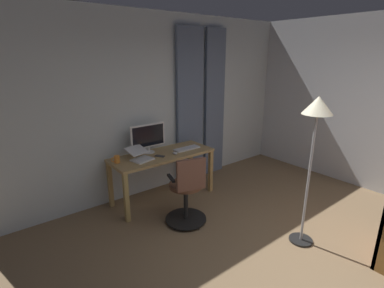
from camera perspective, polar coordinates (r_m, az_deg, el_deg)
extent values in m
plane|color=#806648|center=(3.48, 24.37, -23.77)|extent=(7.75, 7.75, 0.00)
cube|color=silver|center=(4.79, -6.40, 7.68)|extent=(5.38, 0.10, 2.83)
cube|color=slate|center=(5.39, 4.41, 7.77)|extent=(0.44, 0.06, 2.64)
cube|color=slate|center=(5.03, -0.39, 7.14)|extent=(0.54, 0.06, 2.64)
cube|color=tan|center=(4.45, -5.84, -2.18)|extent=(1.59, 0.61, 0.04)
cube|color=tan|center=(4.82, 3.66, -5.35)|extent=(0.06, 0.06, 0.71)
cube|color=tan|center=(4.06, -12.77, -10.33)|extent=(0.06, 0.06, 0.71)
cube|color=tan|center=(5.20, -0.27, -3.59)|extent=(0.06, 0.06, 0.71)
cube|color=tan|center=(4.50, -15.77, -7.69)|extent=(0.06, 0.06, 0.71)
cylinder|color=black|center=(4.12, -1.20, -14.43)|extent=(0.56, 0.56, 0.02)
sphere|color=black|center=(4.21, 2.19, -13.92)|extent=(0.05, 0.05, 0.05)
sphere|color=black|center=(4.35, -1.35, -12.82)|extent=(0.05, 0.05, 0.05)
sphere|color=black|center=(4.19, -4.70, -14.10)|extent=(0.05, 0.05, 0.05)
sphere|color=black|center=(3.95, -3.36, -16.26)|extent=(0.05, 0.05, 0.05)
sphere|color=black|center=(3.96, 1.21, -16.13)|extent=(0.05, 0.05, 0.05)
cylinder|color=black|center=(4.00, -1.23, -11.52)|extent=(0.06, 0.06, 0.48)
cylinder|color=brown|center=(3.88, -1.25, -8.10)|extent=(0.55, 0.55, 0.05)
cube|color=brown|center=(3.61, -0.16, -6.07)|extent=(0.37, 0.16, 0.41)
cube|color=black|center=(3.76, -4.14, -6.70)|extent=(0.11, 0.24, 0.03)
cube|color=black|center=(3.89, 1.52, -5.84)|extent=(0.11, 0.24, 0.03)
cylinder|color=white|center=(4.54, -8.49, -1.57)|extent=(0.18, 0.18, 0.01)
cylinder|color=white|center=(4.52, -8.51, -1.04)|extent=(0.04, 0.04, 0.08)
cube|color=white|center=(4.46, -8.67, 1.62)|extent=(0.58, 0.03, 0.36)
cube|color=black|center=(4.45, -8.56, 1.58)|extent=(0.53, 0.01, 0.31)
cube|color=silver|center=(4.63, -1.03, -0.90)|extent=(0.44, 0.15, 0.02)
cube|color=white|center=(4.22, -9.74, -3.04)|extent=(0.33, 0.29, 0.02)
cube|color=white|center=(4.26, -10.84, -1.20)|extent=(0.33, 0.28, 0.09)
ellipsoid|color=silver|center=(4.41, -3.36, -1.81)|extent=(0.06, 0.10, 0.04)
cube|color=#333338|center=(4.34, -6.34, -2.37)|extent=(0.13, 0.16, 0.01)
cylinder|color=orange|center=(4.18, -14.53, -2.91)|extent=(0.08, 0.08, 0.11)
torus|color=orange|center=(4.16, -15.17, -2.98)|extent=(0.07, 0.01, 0.07)
cylinder|color=black|center=(4.00, 20.57, -17.21)|extent=(0.28, 0.28, 0.02)
cylinder|color=#A5A5A8|center=(3.63, 21.86, -6.92)|extent=(0.03, 0.03, 1.59)
cone|color=beige|center=(3.38, 23.54, 7.00)|extent=(0.32, 0.32, 0.19)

